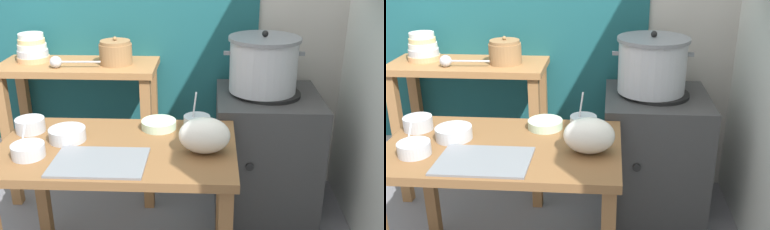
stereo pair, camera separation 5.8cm
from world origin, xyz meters
The scene contains 14 objects.
prep_table centered at (0.08, 0.06, 0.61)m, with size 1.10×0.66×0.72m.
back_shelf_table centered at (-0.30, 0.83, 0.68)m, with size 0.96×0.40×0.90m.
stove_block centered at (0.85, 0.70, 0.38)m, with size 0.60×0.61×0.78m.
steamer_pot centered at (0.81, 0.72, 0.94)m, with size 0.46×0.41×0.35m.
clay_pot centered at (-0.07, 0.83, 0.97)m, with size 0.20×0.20×0.17m.
bowl_stack_enamel centered at (-0.59, 0.87, 0.98)m, with size 0.20×0.20×0.17m.
ladle centered at (-0.39, 0.73, 0.94)m, with size 0.30×0.07×0.07m.
serving_tray centered at (0.04, -0.11, 0.72)m, with size 0.40×0.28×0.01m, color slate.
plastic_bag centered at (0.48, 0.02, 0.80)m, with size 0.23×0.17×0.16m, color silver.
prep_bowl_0 centered at (-0.16, 0.12, 0.75)m, with size 0.17×0.17×0.06m.
prep_bowl_1 centered at (0.25, 0.28, 0.74)m, with size 0.17×0.17×0.04m.
prep_bowl_2 centered at (-0.28, -0.06, 0.75)m, with size 0.14×0.14×0.18m.
prep_bowl_3 centered at (-0.38, 0.21, 0.76)m, with size 0.14×0.14×0.07m.
prep_bowl_4 centered at (0.44, 0.30, 0.75)m, with size 0.13×0.13×0.18m.
Camera 2 is at (0.57, -1.79, 1.62)m, focal length 42.14 mm.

